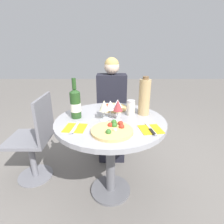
{
  "coord_description": "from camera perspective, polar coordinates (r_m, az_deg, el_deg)",
  "views": [
    {
      "loc": [
        0.01,
        -1.29,
        1.28
      ],
      "look_at": [
        0.01,
        -0.1,
        0.83
      ],
      "focal_mm": 28.0,
      "sensor_mm": 36.0,
      "label": 1
    }
  ],
  "objects": [
    {
      "name": "wine_bottle",
      "position": [
        1.43,
        -11.6,
        2.74
      ],
      "size": [
        0.08,
        0.08,
        0.32
      ],
      "color": "#23471E",
      "rests_on": "dining_table"
    },
    {
      "name": "seated_diner",
      "position": [
        2.1,
        0.15,
        -0.64
      ],
      "size": [
        0.35,
        0.44,
        1.17
      ],
      "rotation": [
        0.0,
        0.0,
        3.14
      ],
      "color": "black",
      "rests_on": "ground_plane"
    },
    {
      "name": "pizza_large",
      "position": [
        1.2,
        0.41,
        -5.87
      ],
      "size": [
        0.29,
        0.29,
        0.05
      ],
      "color": "#DBB26B",
      "rests_on": "dining_table"
    },
    {
      "name": "chair_behind_diner",
      "position": [
        2.26,
        0.15,
        -1.46
      ],
      "size": [
        0.39,
        0.39,
        0.86
      ],
      "rotation": [
        0.0,
        0.0,
        3.14
      ],
      "color": "slate",
      "rests_on": "ground_plane"
    },
    {
      "name": "sugar_shaker",
      "position": [
        1.47,
        6.41,
        1.33
      ],
      "size": [
        0.07,
        0.07,
        0.13
      ],
      "color": "silver",
      "rests_on": "dining_table"
    },
    {
      "name": "wine_glass_center",
      "position": [
        1.39,
        -0.12,
        2.18
      ],
      "size": [
        0.08,
        0.08,
        0.15
      ],
      "color": "silver",
      "rests_on": "dining_table"
    },
    {
      "name": "pizza_small_far",
      "position": [
        1.63,
        0.73,
        1.47
      ],
      "size": [
        0.24,
        0.24,
        0.05
      ],
      "color": "#DBB26B",
      "rests_on": "dining_table"
    },
    {
      "name": "place_setting_right",
      "position": [
        1.26,
        12.8,
        -5.56
      ],
      "size": [
        0.17,
        0.19,
        0.01
      ],
      "color": "gold",
      "rests_on": "dining_table"
    },
    {
      "name": "dining_table",
      "position": [
        1.45,
        -0.28,
        -7.03
      ],
      "size": [
        0.88,
        0.88,
        0.73
      ],
      "color": "slate",
      "rests_on": "ground_plane"
    },
    {
      "name": "wine_glass_back_left",
      "position": [
        1.43,
        -2.3,
        2.24
      ],
      "size": [
        0.06,
        0.06,
        0.14
      ],
      "color": "silver",
      "rests_on": "dining_table"
    },
    {
      "name": "tall_carafe",
      "position": [
        1.48,
        10.8,
        4.84
      ],
      "size": [
        0.1,
        0.1,
        0.32
      ],
      "color": "tan",
      "rests_on": "dining_table"
    },
    {
      "name": "wine_glass_back_right",
      "position": [
        1.42,
        2.09,
        2.76
      ],
      "size": [
        0.08,
        0.08,
        0.15
      ],
      "color": "silver",
      "rests_on": "dining_table"
    },
    {
      "name": "chair_empty_side",
      "position": [
        1.87,
        -23.5,
        -8.39
      ],
      "size": [
        0.39,
        0.39,
        0.86
      ],
      "rotation": [
        0.0,
        0.0,
        1.57
      ],
      "color": "slate",
      "rests_on": "ground_plane"
    },
    {
      "name": "wine_glass_front_right",
      "position": [
        1.35,
        2.19,
        2.03
      ],
      "size": [
        0.08,
        0.08,
        0.16
      ],
      "color": "silver",
      "rests_on": "dining_table"
    },
    {
      "name": "place_setting_left",
      "position": [
        1.28,
        -11.77,
        -5.09
      ],
      "size": [
        0.17,
        0.19,
        0.01
      ],
      "color": "gold",
      "rests_on": "dining_table"
    },
    {
      "name": "wine_glass_front_left",
      "position": [
        1.35,
        -2.45,
        1.89
      ],
      "size": [
        0.07,
        0.07,
        0.16
      ],
      "color": "silver",
      "rests_on": "dining_table"
    },
    {
      "name": "ground_plane",
      "position": [
        1.82,
        -0.24,
        -24.17
      ],
      "size": [
        12.0,
        12.0,
        0.0
      ],
      "primitive_type": "plane",
      "color": "slate",
      "rests_on": "ground"
    }
  ]
}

